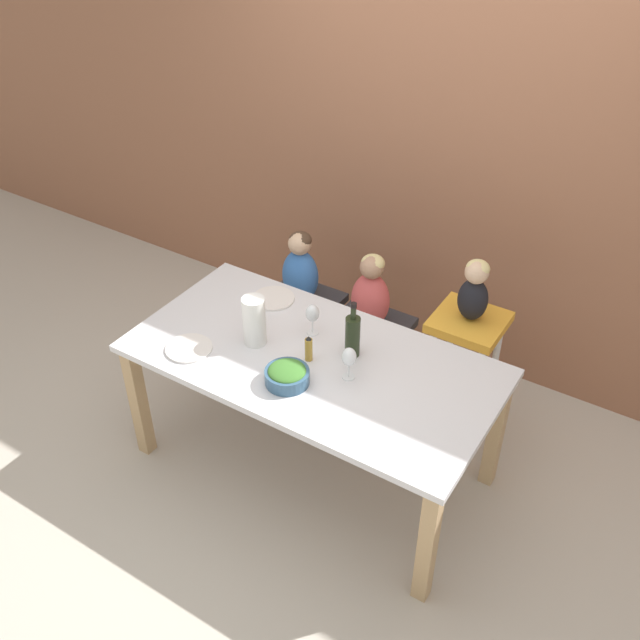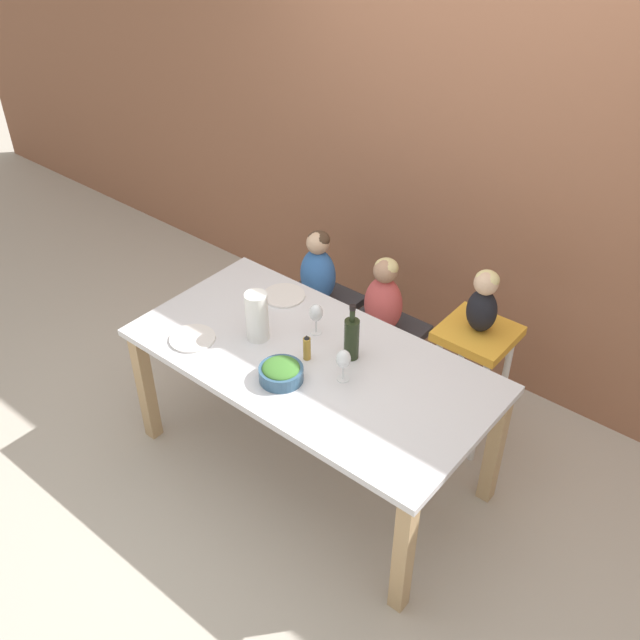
% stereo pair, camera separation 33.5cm
% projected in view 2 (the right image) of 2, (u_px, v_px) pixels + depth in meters
% --- Properties ---
extents(ground_plane, '(14.00, 14.00, 0.00)m').
position_uv_depth(ground_plane, '(312.00, 463.00, 3.85)').
color(ground_plane, '#BCB2A3').
extents(wall_back, '(10.00, 0.06, 2.70)m').
position_uv_depth(wall_back, '(465.00, 152.00, 3.87)').
color(wall_back, '#8E5B42').
rests_on(wall_back, ground_plane).
extents(dining_table, '(1.78, 0.91, 0.74)m').
position_uv_depth(dining_table, '(311.00, 371.00, 3.47)').
color(dining_table, silver).
rests_on(dining_table, ground_plane).
extents(chair_far_left, '(0.43, 0.42, 0.46)m').
position_uv_depth(chair_far_left, '(318.00, 308.00, 4.34)').
color(chair_far_left, silver).
rests_on(chair_far_left, ground_plane).
extents(chair_far_center, '(0.43, 0.42, 0.46)m').
position_uv_depth(chair_far_center, '(381.00, 338.00, 4.10)').
color(chair_far_center, silver).
rests_on(chair_far_center, ground_plane).
extents(chair_right_highchair, '(0.36, 0.36, 0.74)m').
position_uv_depth(chair_right_highchair, '(475.00, 353.00, 3.69)').
color(chair_right_highchair, silver).
rests_on(chair_right_highchair, ground_plane).
extents(person_child_left, '(0.22, 0.19, 0.46)m').
position_uv_depth(person_child_left, '(318.00, 268.00, 4.17)').
color(person_child_left, '#3366B2').
rests_on(person_child_left, chair_far_left).
extents(person_child_center, '(0.22, 0.19, 0.46)m').
position_uv_depth(person_child_center, '(384.00, 297.00, 3.93)').
color(person_child_center, '#C64C4C').
rests_on(person_child_center, chair_far_center).
extents(person_baby_right, '(0.16, 0.13, 0.34)m').
position_uv_depth(person_baby_right, '(483.00, 300.00, 3.49)').
color(person_baby_right, black).
rests_on(person_baby_right, chair_right_highchair).
extents(wine_bottle, '(0.07, 0.07, 0.30)m').
position_uv_depth(wine_bottle, '(352.00, 337.00, 3.35)').
color(wine_bottle, '#232D19').
rests_on(wine_bottle, dining_table).
extents(paper_towel_roll, '(0.11, 0.11, 0.26)m').
position_uv_depth(paper_towel_roll, '(257.00, 316.00, 3.46)').
color(paper_towel_roll, white).
rests_on(paper_towel_roll, dining_table).
extents(wine_glass_near, '(0.07, 0.07, 0.17)m').
position_uv_depth(wine_glass_near, '(343.00, 360.00, 3.21)').
color(wine_glass_near, white).
rests_on(wine_glass_near, dining_table).
extents(wine_glass_far, '(0.07, 0.07, 0.17)m').
position_uv_depth(wine_glass_far, '(316.00, 314.00, 3.50)').
color(wine_glass_far, white).
rests_on(wine_glass_far, dining_table).
extents(salad_bowl_large, '(0.21, 0.21, 0.09)m').
position_uv_depth(salad_bowl_large, '(282.00, 372.00, 3.25)').
color(salad_bowl_large, '#335675').
rests_on(salad_bowl_large, dining_table).
extents(dinner_plate_front_left, '(0.23, 0.23, 0.01)m').
position_uv_depth(dinner_plate_front_left, '(192.00, 338.00, 3.52)').
color(dinner_plate_front_left, silver).
rests_on(dinner_plate_front_left, dining_table).
extents(dinner_plate_back_left, '(0.23, 0.23, 0.01)m').
position_uv_depth(dinner_plate_back_left, '(284.00, 296.00, 3.82)').
color(dinner_plate_back_left, silver).
rests_on(dinner_plate_back_left, dining_table).
extents(condiment_bottle_hot_sauce, '(0.04, 0.04, 0.14)m').
position_uv_depth(condiment_bottle_hot_sauce, '(307.00, 348.00, 3.37)').
color(condiment_bottle_hot_sauce, '#BC8E33').
rests_on(condiment_bottle_hot_sauce, dining_table).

